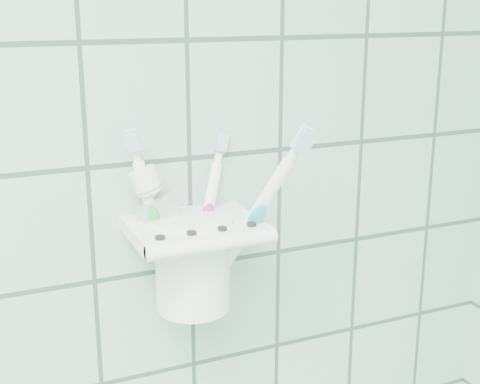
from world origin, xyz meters
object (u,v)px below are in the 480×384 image
at_px(toothbrush_blue, 188,220).
at_px(toothbrush_pink, 174,216).
at_px(toothbrush_orange, 202,201).
at_px(holder_bracket, 195,230).
at_px(toothpaste_tube, 192,219).
at_px(cup, 192,260).

bearing_deg(toothbrush_blue, toothbrush_pink, 130.39).
bearing_deg(toothbrush_blue, toothbrush_orange, 49.94).
bearing_deg(holder_bracket, toothbrush_orange, 14.88).
distance_m(toothbrush_pink, toothbrush_blue, 0.02).
bearing_deg(holder_bracket, toothbrush_blue, -135.94).
bearing_deg(toothbrush_pink, toothpaste_tube, 31.83).
relative_size(holder_bracket, toothpaste_tube, 0.81).
bearing_deg(toothbrush_orange, toothpaste_tube, 123.10).
relative_size(toothbrush_blue, toothbrush_orange, 0.87).
bearing_deg(cup, toothbrush_pink, 163.14).
bearing_deg(toothpaste_tube, holder_bracket, -104.81).
distance_m(toothbrush_pink, toothpaste_tube, 0.02).
bearing_deg(toothpaste_tube, toothbrush_blue, -122.15).
relative_size(toothbrush_orange, toothpaste_tube, 1.29).
bearing_deg(toothbrush_orange, cup, 176.95).
bearing_deg(toothbrush_pink, toothbrush_blue, -52.80).
bearing_deg(toothbrush_pink, toothbrush_orange, 0.15).
bearing_deg(toothbrush_blue, holder_bracket, 61.56).
distance_m(cup, toothbrush_pink, 0.05).
relative_size(holder_bracket, toothbrush_pink, 0.70).
relative_size(holder_bracket, cup, 1.32).
height_order(toothbrush_pink, toothbrush_blue, same).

